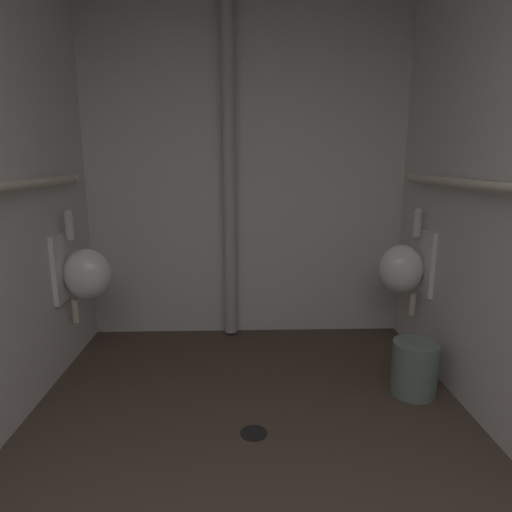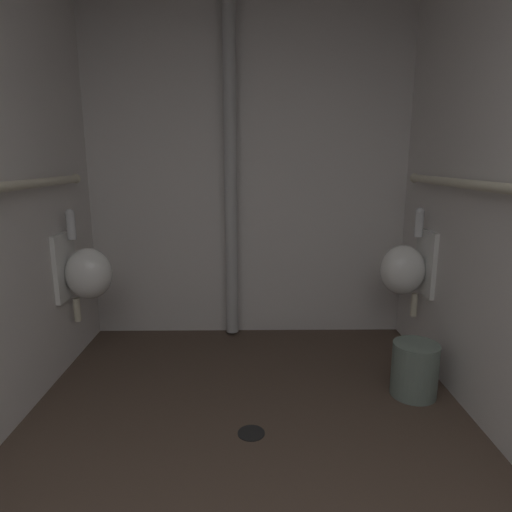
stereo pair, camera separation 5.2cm
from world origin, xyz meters
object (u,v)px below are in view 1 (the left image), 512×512
object	(u,v)px
urinal_left_mid	(84,273)
waste_bin	(414,368)
standpipe_back_wall	(229,168)
floor_drain	(254,433)
urinal_right_mid	(404,268)

from	to	relation	value
urinal_left_mid	waste_bin	distance (m)	2.16
urinal_left_mid	standpipe_back_wall	distance (m)	1.26
standpipe_back_wall	floor_drain	xyz separation A→B (m)	(0.15, -1.31, -1.31)
floor_drain	urinal_left_mid	bearing A→B (deg)	143.38
waste_bin	urinal_left_mid	bearing A→B (deg)	167.98
standpipe_back_wall	waste_bin	size ratio (longest dim) A/B	7.96
urinal_left_mid	urinal_right_mid	xyz separation A→B (m)	(2.14, 0.07, 0.00)
floor_drain	waste_bin	bearing A→B (deg)	20.97
waste_bin	standpipe_back_wall	bearing A→B (deg)	139.77
urinal_left_mid	standpipe_back_wall	size ratio (longest dim) A/B	0.29
urinal_right_mid	standpipe_back_wall	size ratio (longest dim) A/B	0.29
urinal_right_mid	waste_bin	size ratio (longest dim) A/B	2.33
urinal_right_mid	standpipe_back_wall	distance (m)	1.44
floor_drain	waste_bin	distance (m)	1.05
waste_bin	floor_drain	bearing A→B (deg)	-159.03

